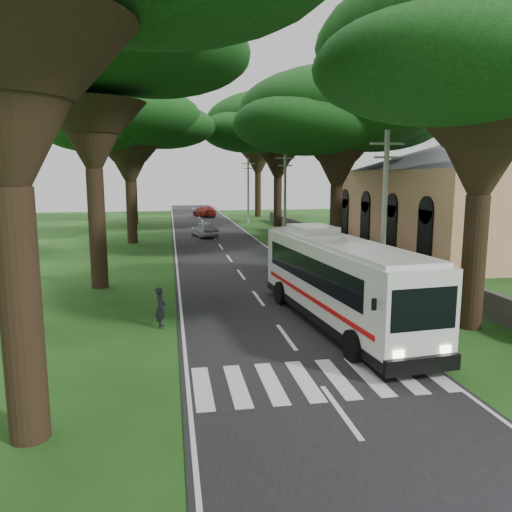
{
  "coord_description": "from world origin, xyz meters",
  "views": [
    {
      "loc": [
        -4.19,
        -15.47,
        6.03
      ],
      "look_at": [
        -0.18,
        7.63,
        2.2
      ],
      "focal_mm": 35.0,
      "sensor_mm": 36.0,
      "label": 1
    }
  ],
  "objects": [
    {
      "name": "tree_l_midb",
      "position": [
        -7.5,
        30.0,
        10.73
      ],
      "size": [
        12.75,
        12.75,
        13.6
      ],
      "color": "black",
      "rests_on": "ground"
    },
    {
      "name": "crosswalk",
      "position": [
        0.0,
        -2.0,
        0.0
      ],
      "size": [
        8.0,
        3.0,
        0.01
      ],
      "primitive_type": "cube",
      "color": "silver",
      "rests_on": "ground"
    },
    {
      "name": "tree_r_near",
      "position": [
        7.5,
        2.0,
        10.52
      ],
      "size": [
        12.7,
        12.7,
        13.38
      ],
      "color": "black",
      "rests_on": "ground"
    },
    {
      "name": "pole_mid",
      "position": [
        5.5,
        26.0,
        4.18
      ],
      "size": [
        1.6,
        0.24,
        8.0
      ],
      "color": "gray",
      "rests_on": "ground"
    },
    {
      "name": "pole_near",
      "position": [
        5.5,
        6.0,
        4.18
      ],
      "size": [
        1.6,
        0.24,
        8.0
      ],
      "color": "gray",
      "rests_on": "ground"
    },
    {
      "name": "tree_r_far",
      "position": [
        8.5,
        56.0,
        12.52
      ],
      "size": [
        12.62,
        12.62,
        15.43
      ],
      "color": "black",
      "rests_on": "ground"
    },
    {
      "name": "distant_car_a",
      "position": [
        -0.88,
        33.03,
        0.79
      ],
      "size": [
        2.75,
        4.74,
        1.52
      ],
      "primitive_type": "imported",
      "rotation": [
        0.0,
        0.0,
        3.37
      ],
      "color": "#A09FA4",
      "rests_on": "road"
    },
    {
      "name": "road",
      "position": [
        0.0,
        25.0,
        0.01
      ],
      "size": [
        8.0,
        120.0,
        0.04
      ],
      "primitive_type": "cube",
      "color": "black",
      "rests_on": "ground"
    },
    {
      "name": "tree_l_far",
      "position": [
        -8.5,
        48.0,
        11.93
      ],
      "size": [
        13.29,
        13.29,
        14.92
      ],
      "color": "black",
      "rests_on": "ground"
    },
    {
      "name": "tree_l_mida",
      "position": [
        -8.0,
        12.0,
        12.87
      ],
      "size": [
        14.14,
        14.14,
        16.04
      ],
      "color": "black",
      "rests_on": "ground"
    },
    {
      "name": "property_wall",
      "position": [
        9.0,
        24.0,
        0.6
      ],
      "size": [
        0.35,
        50.0,
        1.2
      ],
      "primitive_type": "cube",
      "color": "#383533",
      "rests_on": "ground"
    },
    {
      "name": "pedestrian",
      "position": [
        -4.64,
        4.11,
        0.82
      ],
      "size": [
        0.43,
        0.62,
        1.63
      ],
      "primitive_type": "imported",
      "rotation": [
        0.0,
        0.0,
        1.51
      ],
      "color": "black",
      "rests_on": "ground"
    },
    {
      "name": "coach_bus",
      "position": [
        2.43,
        3.3,
        1.87
      ],
      "size": [
        3.57,
        11.93,
        3.47
      ],
      "rotation": [
        0.0,
        0.0,
        0.09
      ],
      "color": "silver",
      "rests_on": "ground"
    },
    {
      "name": "ground",
      "position": [
        0.0,
        0.0,
        0.0
      ],
      "size": [
        140.0,
        140.0,
        0.0
      ],
      "primitive_type": "plane",
      "color": "#173F12",
      "rests_on": "ground"
    },
    {
      "name": "pole_far",
      "position": [
        5.5,
        46.0,
        4.18
      ],
      "size": [
        1.6,
        0.24,
        8.0
      ],
      "color": "gray",
      "rests_on": "ground"
    },
    {
      "name": "church",
      "position": [
        17.86,
        21.55,
        4.91
      ],
      "size": [
        14.0,
        24.0,
        11.6
      ],
      "color": "tan",
      "rests_on": "ground"
    },
    {
      "name": "distant_car_c",
      "position": [
        0.82,
        56.91,
        0.78
      ],
      "size": [
        3.48,
        5.57,
        1.5
      ],
      "primitive_type": "imported",
      "rotation": [
        0.0,
        0.0,
        3.43
      ],
      "color": "maroon",
      "rests_on": "road"
    },
    {
      "name": "tree_r_midb",
      "position": [
        7.5,
        38.0,
        11.53
      ],
      "size": [
        15.32,
        15.32,
        14.87
      ],
      "color": "black",
      "rests_on": "ground"
    },
    {
      "name": "tree_r_mida",
      "position": [
        8.0,
        20.0,
        10.47
      ],
      "size": [
        14.34,
        14.34,
        13.61
      ],
      "color": "black",
      "rests_on": "ground"
    }
  ]
}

